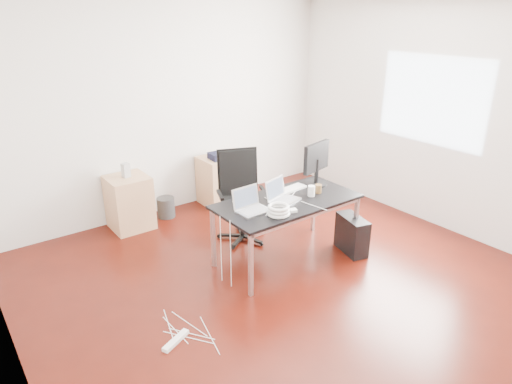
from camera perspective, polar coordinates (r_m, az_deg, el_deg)
room_shell at (r=4.32m, az=4.74°, el=4.74°), size 5.00×5.00×5.00m
desk at (r=5.02m, az=3.92°, el=-1.58°), size 1.60×0.80×0.73m
office_chair at (r=5.57m, az=-1.94°, el=0.11°), size 0.62×0.64×1.08m
filing_cabinet_left at (r=6.11m, az=-15.54°, el=-1.28°), size 0.50×0.50×0.70m
filing_cabinet_right at (r=6.67m, az=-4.66°, el=1.45°), size 0.50×0.50×0.70m
pc_tower at (r=5.47m, az=11.89°, el=-5.23°), size 0.31×0.49×0.44m
wastebasket at (r=6.39m, az=-11.18°, el=-1.89°), size 0.29×0.29×0.28m
power_strip at (r=4.19m, az=-9.99°, el=-17.81°), size 0.30×0.18×0.04m
laptop_left at (r=4.72m, az=-0.67°, el=-1.67°), size 0.34×0.27×0.23m
laptop_right at (r=4.97m, az=3.18°, el=-0.45°), size 0.39×0.34×0.23m
monitor at (r=5.39m, az=7.55°, el=3.79°), size 0.45×0.26×0.51m
keyboard at (r=5.26m, az=4.21°, el=0.31°), size 0.45×0.18×0.02m
cup_white at (r=5.11m, az=6.93°, el=0.13°), size 0.08×0.08×0.12m
cup_brown at (r=5.21m, az=7.80°, el=0.41°), size 0.09×0.09×0.10m
cable_coil at (r=4.62m, az=2.84°, el=-2.28°), size 0.24×0.24×0.11m
power_adapter at (r=4.72m, az=4.66°, el=-2.30°), size 0.09×0.09×0.03m
speaker at (r=5.96m, az=-15.97°, el=2.63°), size 0.10×0.10×0.18m
navy_garment at (r=6.49m, az=-4.48°, el=4.56°), size 0.32×0.26×0.09m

